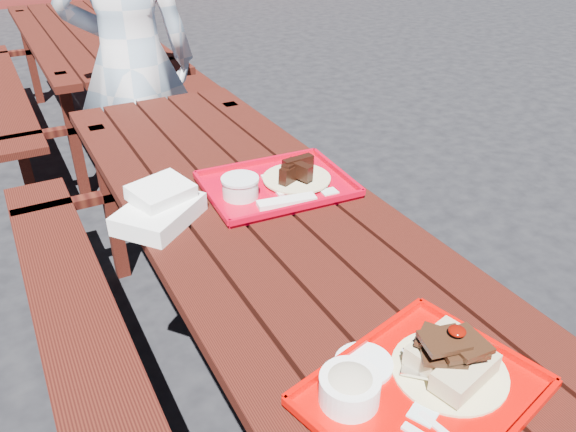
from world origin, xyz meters
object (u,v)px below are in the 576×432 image
object	(u,v)px
picnic_table_near	(266,264)
far_tray	(276,184)
near_tray	(415,380)
picnic_table_far	(88,59)
person	(131,62)

from	to	relation	value
picnic_table_near	far_tray	bearing A→B (deg)	50.19
near_tray	far_tray	distance (m)	0.90
far_tray	near_tray	bearing A→B (deg)	-99.62
picnic_table_near	near_tray	xyz separation A→B (m)	(-0.05, -0.77, 0.22)
picnic_table_far	person	world-z (taller)	person
picnic_table_near	picnic_table_far	world-z (taller)	same
picnic_table_near	far_tray	world-z (taller)	far_tray
person	picnic_table_far	bearing A→B (deg)	-74.28
far_tray	person	xyz separation A→B (m)	(-0.11, 1.33, 0.09)
picnic_table_near	picnic_table_far	bearing A→B (deg)	90.00
near_tray	picnic_table_far	bearing A→B (deg)	89.19
picnic_table_far	person	size ratio (longest dim) A/B	1.39
picnic_table_far	far_tray	distance (m)	2.69
picnic_table_near	picnic_table_far	xyz separation A→B (m)	(0.00, 2.80, 0.00)
near_tray	far_tray	xyz separation A→B (m)	(0.15, 0.89, -0.01)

